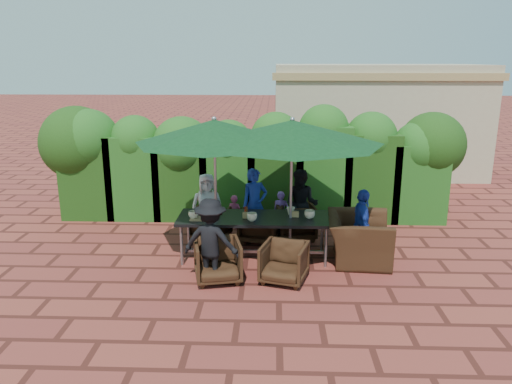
{
  "coord_description": "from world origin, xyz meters",
  "views": [
    {
      "loc": [
        0.47,
        -8.16,
        3.37
      ],
      "look_at": [
        0.15,
        0.4,
        1.07
      ],
      "focal_mm": 35.0,
      "sensor_mm": 36.0,
      "label": 1
    }
  ],
  "objects_px": {
    "umbrella_right": "(292,132)",
    "chair_far_mid": "(261,223)",
    "umbrella_left": "(214,131)",
    "chair_end_right": "(359,231)",
    "chair_near_right": "(284,261)",
    "chair_far_right": "(296,220)",
    "dining_table": "(254,221)",
    "chair_far_left": "(211,222)",
    "chair_near_left": "(218,259)"
  },
  "relations": [
    {
      "from": "dining_table",
      "to": "chair_end_right",
      "type": "bearing_deg",
      "value": -0.9
    },
    {
      "from": "umbrella_right",
      "to": "chair_near_left",
      "type": "bearing_deg",
      "value": -142.06
    },
    {
      "from": "dining_table",
      "to": "umbrella_left",
      "type": "bearing_deg",
      "value": -179.94
    },
    {
      "from": "umbrella_left",
      "to": "umbrella_right",
      "type": "distance_m",
      "value": 1.27
    },
    {
      "from": "chair_far_mid",
      "to": "chair_far_left",
      "type": "bearing_deg",
      "value": 11.59
    },
    {
      "from": "dining_table",
      "to": "chair_far_right",
      "type": "height_order",
      "value": "dining_table"
    },
    {
      "from": "chair_far_mid",
      "to": "chair_end_right",
      "type": "relative_size",
      "value": 0.61
    },
    {
      "from": "chair_near_left",
      "to": "chair_end_right",
      "type": "relative_size",
      "value": 0.6
    },
    {
      "from": "chair_near_right",
      "to": "chair_end_right",
      "type": "distance_m",
      "value": 1.58
    },
    {
      "from": "dining_table",
      "to": "chair_end_right",
      "type": "distance_m",
      "value": 1.8
    },
    {
      "from": "chair_far_mid",
      "to": "chair_far_right",
      "type": "bearing_deg",
      "value": -147.74
    },
    {
      "from": "dining_table",
      "to": "chair_far_right",
      "type": "bearing_deg",
      "value": 54.05
    },
    {
      "from": "dining_table",
      "to": "chair_near_right",
      "type": "relative_size",
      "value": 3.81
    },
    {
      "from": "dining_table",
      "to": "umbrella_right",
      "type": "xyz_separation_m",
      "value": [
        0.62,
        -0.03,
        1.54
      ]
    },
    {
      "from": "chair_end_right",
      "to": "chair_near_left",
      "type": "bearing_deg",
      "value": 116.05
    },
    {
      "from": "dining_table",
      "to": "chair_far_mid",
      "type": "relative_size",
      "value": 3.55
    },
    {
      "from": "chair_far_right",
      "to": "chair_near_right",
      "type": "distance_m",
      "value": 1.99
    },
    {
      "from": "chair_near_left",
      "to": "chair_near_right",
      "type": "bearing_deg",
      "value": -12.49
    },
    {
      "from": "chair_far_left",
      "to": "chair_far_mid",
      "type": "bearing_deg",
      "value": -169.04
    },
    {
      "from": "umbrella_right",
      "to": "chair_far_mid",
      "type": "xyz_separation_m",
      "value": [
        -0.53,
        0.87,
        -1.85
      ]
    },
    {
      "from": "chair_near_right",
      "to": "chair_far_right",
      "type": "bearing_deg",
      "value": 98.7
    },
    {
      "from": "dining_table",
      "to": "chair_far_left",
      "type": "relative_size",
      "value": 3.75
    },
    {
      "from": "chair_far_mid",
      "to": "chair_far_right",
      "type": "height_order",
      "value": "same"
    },
    {
      "from": "umbrella_right",
      "to": "chair_far_left",
      "type": "distance_m",
      "value": 2.57
    },
    {
      "from": "umbrella_left",
      "to": "chair_near_left",
      "type": "height_order",
      "value": "umbrella_left"
    },
    {
      "from": "chair_far_left",
      "to": "chair_far_right",
      "type": "relative_size",
      "value": 0.94
    },
    {
      "from": "umbrella_right",
      "to": "chair_far_mid",
      "type": "bearing_deg",
      "value": 121.12
    },
    {
      "from": "chair_far_right",
      "to": "chair_end_right",
      "type": "relative_size",
      "value": 0.61
    },
    {
      "from": "chair_far_left",
      "to": "chair_end_right",
      "type": "distance_m",
      "value": 2.83
    },
    {
      "from": "chair_near_right",
      "to": "dining_table",
      "type": "bearing_deg",
      "value": 134.39
    },
    {
      "from": "umbrella_left",
      "to": "chair_near_right",
      "type": "bearing_deg",
      "value": -38.83
    },
    {
      "from": "umbrella_left",
      "to": "chair_end_right",
      "type": "distance_m",
      "value": 2.97
    },
    {
      "from": "umbrella_left",
      "to": "chair_near_left",
      "type": "bearing_deg",
      "value": -82.49
    },
    {
      "from": "chair_near_left",
      "to": "chair_end_right",
      "type": "xyz_separation_m",
      "value": [
        2.32,
        0.9,
        0.17
      ]
    },
    {
      "from": "umbrella_left",
      "to": "chair_near_right",
      "type": "height_order",
      "value": "umbrella_left"
    },
    {
      "from": "chair_far_mid",
      "to": "chair_end_right",
      "type": "distance_m",
      "value": 1.91
    },
    {
      "from": "umbrella_left",
      "to": "umbrella_right",
      "type": "height_order",
      "value": "same"
    },
    {
      "from": "chair_far_mid",
      "to": "chair_end_right",
      "type": "xyz_separation_m",
      "value": [
        1.7,
        -0.87,
        0.16
      ]
    },
    {
      "from": "umbrella_right",
      "to": "chair_end_right",
      "type": "distance_m",
      "value": 2.06
    },
    {
      "from": "chair_far_left",
      "to": "chair_end_right",
      "type": "relative_size",
      "value": 0.58
    },
    {
      "from": "umbrella_right",
      "to": "chair_far_mid",
      "type": "distance_m",
      "value": 2.11
    },
    {
      "from": "umbrella_left",
      "to": "chair_far_left",
      "type": "height_order",
      "value": "umbrella_left"
    },
    {
      "from": "chair_near_right",
      "to": "chair_end_right",
      "type": "height_order",
      "value": "chair_end_right"
    },
    {
      "from": "umbrella_left",
      "to": "chair_far_mid",
      "type": "xyz_separation_m",
      "value": [
        0.75,
        0.84,
        -1.85
      ]
    },
    {
      "from": "umbrella_right",
      "to": "chair_far_right",
      "type": "height_order",
      "value": "umbrella_right"
    },
    {
      "from": "chair_far_right",
      "to": "chair_near_right",
      "type": "bearing_deg",
      "value": 72.88
    },
    {
      "from": "umbrella_right",
      "to": "chair_far_left",
      "type": "relative_size",
      "value": 4.34
    },
    {
      "from": "dining_table",
      "to": "umbrella_left",
      "type": "relative_size",
      "value": 0.98
    },
    {
      "from": "chair_far_left",
      "to": "chair_near_left",
      "type": "xyz_separation_m",
      "value": [
        0.34,
        -1.83,
        0.01
      ]
    },
    {
      "from": "umbrella_left",
      "to": "chair_far_left",
      "type": "distance_m",
      "value": 2.08
    }
  ]
}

